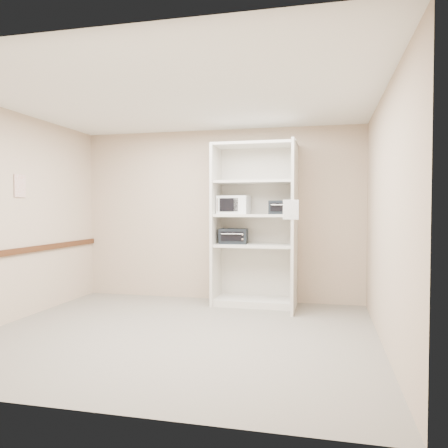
% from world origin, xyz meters
% --- Properties ---
extents(floor, '(4.50, 4.00, 0.01)m').
position_xyz_m(floor, '(0.00, 0.00, 0.00)').
color(floor, slate).
rests_on(floor, ground).
extents(ceiling, '(4.50, 4.00, 0.01)m').
position_xyz_m(ceiling, '(0.00, 0.00, 2.70)').
color(ceiling, white).
extents(wall_back, '(4.50, 0.02, 2.70)m').
position_xyz_m(wall_back, '(0.00, 2.00, 1.35)').
color(wall_back, '#C2A98D').
rests_on(wall_back, ground).
extents(wall_front, '(4.50, 0.02, 2.70)m').
position_xyz_m(wall_front, '(0.00, -2.00, 1.35)').
color(wall_front, '#C2A98D').
rests_on(wall_front, ground).
extents(wall_left, '(0.02, 4.00, 2.70)m').
position_xyz_m(wall_left, '(-2.25, 0.00, 1.35)').
color(wall_left, '#C2A98D').
rests_on(wall_left, ground).
extents(wall_right, '(0.02, 4.00, 2.70)m').
position_xyz_m(wall_right, '(2.25, 0.00, 1.35)').
color(wall_right, '#C2A98D').
rests_on(wall_right, ground).
extents(shelving_unit, '(1.24, 0.92, 2.42)m').
position_xyz_m(shelving_unit, '(0.67, 1.70, 1.13)').
color(shelving_unit, silver).
rests_on(shelving_unit, floor).
extents(microwave, '(0.48, 0.37, 0.28)m').
position_xyz_m(microwave, '(0.29, 1.74, 1.51)').
color(microwave, white).
rests_on(microwave, shelving_unit).
extents(toaster_oven_upper, '(0.36, 0.28, 0.20)m').
position_xyz_m(toaster_oven_upper, '(1.01, 1.64, 1.47)').
color(toaster_oven_upper, black).
rests_on(toaster_oven_upper, shelving_unit).
extents(toaster_oven_lower, '(0.43, 0.34, 0.23)m').
position_xyz_m(toaster_oven_lower, '(0.29, 1.71, 1.03)').
color(toaster_oven_lower, black).
rests_on(toaster_oven_lower, shelving_unit).
extents(paper_sign, '(0.20, 0.02, 0.26)m').
position_xyz_m(paper_sign, '(1.20, 1.07, 1.44)').
color(paper_sign, white).
rests_on(paper_sign, shelving_unit).
extents(chair_rail, '(0.04, 3.98, 0.08)m').
position_xyz_m(chair_rail, '(-2.23, 0.00, 0.90)').
color(chair_rail, '#3D1F0E').
rests_on(chair_rail, wall_left).
extents(wall_poster, '(0.01, 0.21, 0.30)m').
position_xyz_m(wall_poster, '(-2.24, 0.19, 1.75)').
color(wall_poster, white).
rests_on(wall_poster, wall_left).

